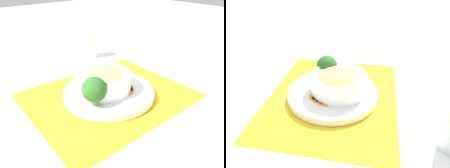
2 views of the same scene
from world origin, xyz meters
TOP-DOWN VIEW (x-y plane):
  - ground_plane at (0.00, 0.00)m, footprint 4.00×4.00m
  - placemat at (0.00, 0.00)m, footprint 0.49×0.40m
  - plate at (0.00, 0.00)m, footprint 0.28×0.28m
  - bowl at (0.01, -0.02)m, footprint 0.18×0.18m
  - broccoli_floret at (0.08, 0.04)m, footprint 0.07×0.07m
  - carrot_slice_near at (-0.04, 0.04)m, footprint 0.04×0.04m
  - carrot_slice_middle at (-0.05, 0.03)m, footprint 0.04×0.04m
  - carrot_slice_far at (-0.05, 0.02)m, footprint 0.04×0.04m
  - carrot_slice_extra at (-0.06, 0.01)m, footprint 0.04×0.04m
  - water_glass at (-0.15, -0.32)m, footprint 0.06×0.06m

SIDE VIEW (x-z plane):
  - ground_plane at x=0.00m, z-range 0.00..0.00m
  - placemat at x=0.00m, z-range 0.00..0.00m
  - plate at x=0.00m, z-range 0.00..0.03m
  - carrot_slice_near at x=-0.04m, z-range 0.02..0.03m
  - carrot_slice_middle at x=-0.05m, z-range 0.02..0.03m
  - carrot_slice_far at x=-0.05m, z-range 0.02..0.03m
  - carrot_slice_extra at x=-0.06m, z-range 0.02..0.03m
  - water_glass at x=-0.15m, z-range -0.01..0.10m
  - bowl at x=0.01m, z-range 0.02..0.09m
  - broccoli_floret at x=0.08m, z-range 0.03..0.11m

